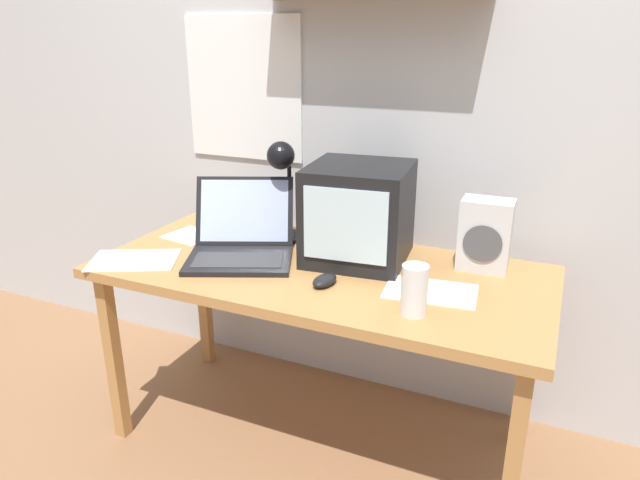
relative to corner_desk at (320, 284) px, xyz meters
name	(u,v)px	position (x,y,z in m)	size (l,w,h in m)	color
ground_plane	(320,437)	(0.00, 0.00, -0.65)	(12.00, 12.00, 0.00)	#916645
back_wall	(369,77)	(0.00, 0.46, 0.66)	(5.60, 0.24, 2.60)	silver
corner_desk	(320,284)	(0.00, 0.00, 0.00)	(1.53, 0.70, 0.71)	#B67F46
crt_monitor	(359,213)	(0.09, 0.13, 0.23)	(0.37, 0.38, 0.34)	black
laptop	(242,238)	(-0.31, 0.00, 0.13)	(0.47, 0.48, 0.25)	black
desk_lamp	(283,174)	(-0.23, 0.17, 0.33)	(0.13, 0.18, 0.39)	black
juice_glass	(414,292)	(0.38, -0.20, 0.13)	(0.08, 0.08, 0.15)	white
space_heater	(485,235)	(0.51, 0.21, 0.18)	(0.17, 0.12, 0.24)	silver
computer_mouse	(325,280)	(0.07, -0.13, 0.08)	(0.08, 0.11, 0.03)	black
loose_paper_near_laptop	(431,291)	(0.39, -0.04, 0.06)	(0.30, 0.21, 0.00)	silver
loose_paper_near_monitor	(191,236)	(-0.59, 0.08, 0.06)	(0.21, 0.20, 0.00)	silver
open_notebook	(134,260)	(-0.62, -0.21, 0.06)	(0.36, 0.31, 0.00)	white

